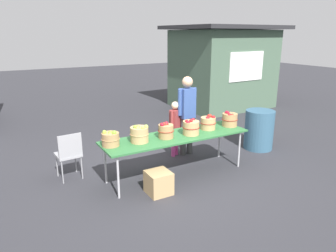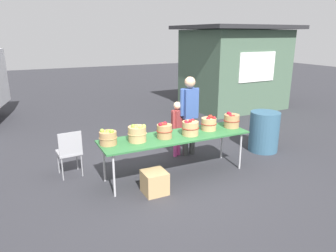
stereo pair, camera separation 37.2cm
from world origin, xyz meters
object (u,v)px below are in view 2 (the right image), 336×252
at_px(apple_basket_red_2, 209,123).
at_px(produce_crate, 155,182).
at_px(apple_basket_green_0, 108,137).
at_px(market_table, 175,138).
at_px(apple_basket_red_0, 164,131).
at_px(folding_chair, 70,150).
at_px(apple_basket_red_1, 190,128).
at_px(apple_basket_green_1, 137,133).
at_px(child_customer, 177,124).
at_px(vendor_adult, 189,110).
at_px(apple_basket_red_3, 231,120).
at_px(trash_barrel, 264,132).

bearing_deg(apple_basket_red_2, produce_crate, -159.19).
bearing_deg(apple_basket_green_0, market_table, -3.50).
height_order(apple_basket_red_0, folding_chair, apple_basket_red_0).
bearing_deg(produce_crate, apple_basket_red_2, 20.81).
bearing_deg(apple_basket_red_1, folding_chair, 157.12).
bearing_deg(apple_basket_green_1, produce_crate, -78.57).
distance_m(market_table, folding_chair, 1.89).
relative_size(apple_basket_green_0, folding_chair, 0.35).
bearing_deg(child_customer, apple_basket_red_2, 81.03).
distance_m(market_table, apple_basket_red_2, 0.75).
distance_m(apple_basket_green_1, vendor_adult, 1.61).
bearing_deg(produce_crate, apple_basket_red_1, 24.39).
height_order(apple_basket_red_3, vendor_adult, vendor_adult).
xyz_separation_m(market_table, child_customer, (0.46, 0.82, -0.03)).
xyz_separation_m(market_table, vendor_adult, (0.71, 0.76, 0.27)).
distance_m(apple_basket_red_2, folding_chair, 2.58).
relative_size(trash_barrel, produce_crate, 2.35).
xyz_separation_m(apple_basket_green_0, apple_basket_red_3, (2.40, -0.07, 0.01)).
bearing_deg(apple_basket_red_1, apple_basket_green_0, 174.25).
height_order(apple_basket_red_3, trash_barrel, apple_basket_red_3).
xyz_separation_m(market_table, apple_basket_red_2, (0.73, 0.04, 0.16)).
distance_m(market_table, apple_basket_green_0, 1.20).
height_order(apple_basket_red_1, apple_basket_red_2, apple_basket_red_1).
height_order(apple_basket_green_1, apple_basket_red_2, apple_basket_green_1).
bearing_deg(vendor_adult, apple_basket_green_1, 25.34).
height_order(apple_basket_green_1, produce_crate, apple_basket_green_1).
bearing_deg(folding_chair, vendor_adult, 176.10).
xyz_separation_m(apple_basket_green_1, folding_chair, (-1.01, 0.75, -0.38)).
xyz_separation_m(apple_basket_green_0, trash_barrel, (3.50, 0.19, -0.43)).
height_order(market_table, vendor_adult, vendor_adult).
xyz_separation_m(apple_basket_green_1, vendor_adult, (1.43, 0.75, 0.09)).
bearing_deg(child_customer, vendor_adult, 139.54).
distance_m(apple_basket_green_1, apple_basket_red_1, 0.97).
xyz_separation_m(apple_basket_green_0, child_customer, (1.65, 0.75, -0.18)).
bearing_deg(vendor_adult, apple_basket_red_0, 37.25).
relative_size(apple_basket_red_2, apple_basket_red_3, 0.96).
bearing_deg(child_customer, trash_barrel, 135.56).
xyz_separation_m(apple_basket_red_0, apple_basket_red_3, (1.44, 0.02, 0.00)).
relative_size(apple_basket_red_0, apple_basket_red_1, 0.93).
height_order(apple_basket_red_1, apple_basket_red_3, same).
bearing_deg(apple_basket_red_0, apple_basket_red_2, 3.46).
bearing_deg(apple_basket_green_1, vendor_adult, 27.73).
xyz_separation_m(apple_basket_green_0, folding_chair, (-0.53, 0.69, -0.36)).
bearing_deg(folding_chair, apple_basket_red_1, 153.20).
bearing_deg(market_table, apple_basket_red_0, -175.82).
xyz_separation_m(apple_basket_red_2, apple_basket_red_3, (0.49, -0.04, 0.00)).
distance_m(market_table, vendor_adult, 1.08).
distance_m(apple_basket_red_3, child_customer, 1.13).
relative_size(apple_basket_red_0, apple_basket_red_3, 0.93).
height_order(apple_basket_green_0, child_customer, child_customer).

